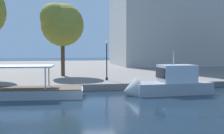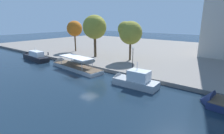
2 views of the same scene
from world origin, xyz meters
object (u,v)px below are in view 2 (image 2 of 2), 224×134
lamp_post (133,57)px  tree_2 (129,33)px  motor_yacht_0 (35,57)px  tour_boat_1 (73,67)px  motor_yacht_2 (132,81)px  tree_3 (95,26)px  tree_1 (75,28)px  mooring_bollard_0 (48,54)px

lamp_post → tree_2: bearing=129.3°
motor_yacht_0 → tree_2: tree_2 is taller
tour_boat_1 → motor_yacht_2: 14.80m
motor_yacht_0 → tree_3: (11.67, 9.99, 7.50)m
tree_1 → tree_2: (19.28, -0.67, -0.44)m
lamp_post → tree_2: (-4.62, 5.64, 4.12)m
motor_yacht_2 → tree_1: (-27.96, 12.81, 6.65)m
tour_boat_1 → mooring_bollard_0: bearing=-7.5°
lamp_post → tree_3: tree_3 is taller
motor_yacht_0 → tree_2: size_ratio=1.23×
motor_yacht_2 → tree_2: 16.17m
motor_yacht_2 → mooring_bollard_0: motor_yacht_2 is taller
motor_yacht_2 → tour_boat_1: bearing=-5.6°
tree_2 → motor_yacht_2: bearing=-54.5°
tour_boat_1 → tree_1: bearing=-37.2°
motor_yacht_0 → tour_boat_1: bearing=-173.2°
motor_yacht_2 → tree_1: bearing=-27.2°
tree_1 → tree_3: bearing=-13.6°
tree_3 → mooring_bollard_0: bearing=-150.9°
tree_2 → tree_3: (-8.57, -1.92, 1.19)m
motor_yacht_0 → tree_2: (20.25, 11.90, 6.32)m
tree_1 → tree_2: bearing=-2.0°
motor_yacht_0 → lamp_post: size_ratio=2.63×
tree_1 → tree_3: (10.71, -2.59, 0.74)m
motor_yacht_2 → mooring_bollard_0: (-28.65, 3.90, 0.33)m
motor_yacht_0 → mooring_bollard_0: bearing=-89.6°
mooring_bollard_0 → tree_2: 22.39m
motor_yacht_2 → lamp_post: lamp_post is taller
motor_yacht_2 → tree_3: size_ratio=0.77×
motor_yacht_2 → mooring_bollard_0: 28.91m
tour_boat_1 → tree_1: 19.24m
mooring_bollard_0 → tree_3: bearing=29.1°
lamp_post → tree_3: 14.70m
mooring_bollard_0 → motor_yacht_0: bearing=-94.3°
mooring_bollard_0 → tree_2: size_ratio=0.09×
tree_1 → motor_yacht_2: bearing=-24.6°
tree_1 → tree_3: 11.04m
motor_yacht_2 → mooring_bollard_0: size_ratio=9.51×
lamp_post → motor_yacht_0: bearing=-165.9°
tour_boat_1 → tree_1: tree_1 is taller
motor_yacht_2 → tree_3: bearing=-33.3°
tour_boat_1 → lamp_post: (10.71, 5.73, 2.60)m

